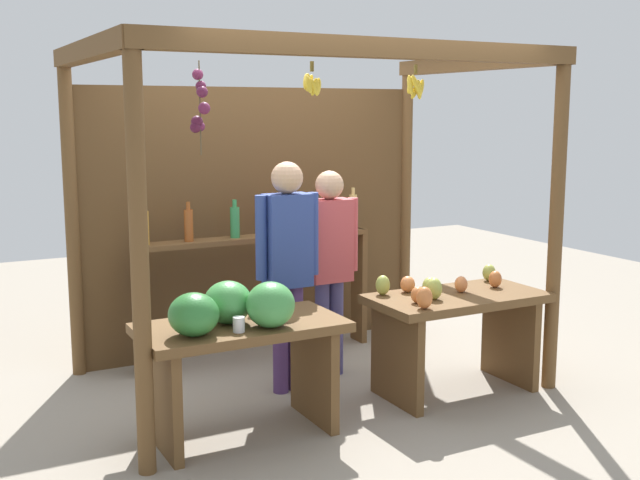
{
  "coord_description": "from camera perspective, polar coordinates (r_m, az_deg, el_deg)",
  "views": [
    {
      "loc": [
        -2.57,
        -5.06,
        2.0
      ],
      "look_at": [
        0.0,
        -0.19,
        1.09
      ],
      "focal_mm": 44.4,
      "sensor_mm": 36.0,
      "label": 1
    }
  ],
  "objects": [
    {
      "name": "fruit_counter_left",
      "position": [
        4.83,
        -5.95,
        -6.85
      ],
      "size": [
        1.25,
        0.65,
        0.99
      ],
      "color": "brown",
      "rests_on": "ground"
    },
    {
      "name": "vendor_woman",
      "position": [
        5.9,
        0.68,
        -1.07
      ],
      "size": [
        0.48,
        0.21,
        1.56
      ],
      "rotation": [
        0.0,
        0.0,
        -0.18
      ],
      "color": "#433E71",
      "rests_on": "ground"
    },
    {
      "name": "bottle_shelf_unit",
      "position": [
        6.39,
        -4.66,
        -1.47
      ],
      "size": [
        1.99,
        0.22,
        1.35
      ],
      "color": "brown",
      "rests_on": "ground"
    },
    {
      "name": "market_stall",
      "position": [
        6.11,
        -2.83,
        3.77
      ],
      "size": [
        3.1,
        2.01,
        2.42
      ],
      "color": "brown",
      "rests_on": "ground"
    },
    {
      "name": "ground_plane",
      "position": [
        6.02,
        -0.85,
        -10.04
      ],
      "size": [
        12.0,
        12.0,
        0.0
      ],
      "primitive_type": "plane",
      "color": "gray",
      "rests_on": "ground"
    },
    {
      "name": "fruit_counter_right",
      "position": [
        5.7,
        9.65,
        -5.58
      ],
      "size": [
        1.25,
        0.64,
        0.87
      ],
      "color": "brown",
      "rests_on": "ground"
    },
    {
      "name": "vendor_man",
      "position": [
        5.54,
        -2.35,
        -1.11
      ],
      "size": [
        0.48,
        0.22,
        1.65
      ],
      "rotation": [
        0.0,
        0.0,
        0.2
      ],
      "color": "#4F3269",
      "rests_on": "ground"
    }
  ]
}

